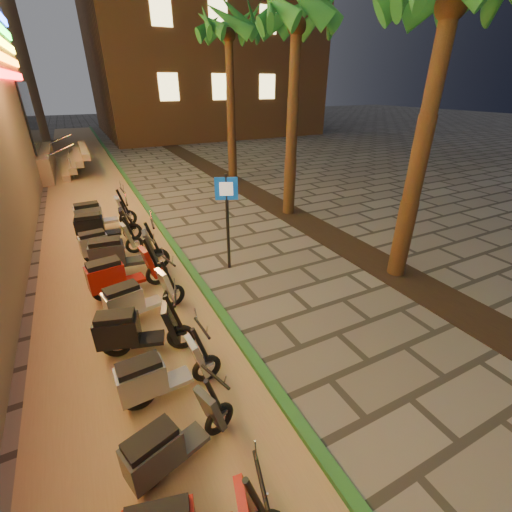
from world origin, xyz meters
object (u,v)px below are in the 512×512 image
scooter_4 (171,444)px  scooter_5 (159,376)px  scooter_8 (119,275)px  scooter_11 (101,227)px  pedestrian_sign (227,210)px  scooter_10 (104,243)px  scooter_6 (133,331)px  scooter_12 (98,215)px  scooter_7 (137,299)px  scooter_9 (120,254)px

scooter_4 → scooter_5: 1.10m
scooter_8 → scooter_11: bearing=83.4°
scooter_8 → pedestrian_sign: bearing=-5.9°
scooter_10 → scooter_5: bearing=-94.5°
scooter_6 → scooter_12: scooter_12 is taller
pedestrian_sign → scooter_7: (-2.43, -1.19, -1.06)m
scooter_4 → scooter_12: scooter_12 is taller
pedestrian_sign → scooter_6: (-2.65, -2.15, -1.06)m
scooter_4 → scooter_8: bearing=72.2°
scooter_4 → scooter_8: 4.30m
scooter_5 → scooter_9: (0.05, 4.17, 0.08)m
scooter_8 → scooter_9: bearing=72.3°
scooter_12 → scooter_9: bearing=-89.4°
scooter_7 → scooter_9: (-0.02, 2.04, 0.07)m
scooter_4 → scooter_11: bearing=72.9°
scooter_4 → scooter_11: size_ratio=0.84×
scooter_4 → scooter_11: scooter_11 is taller
pedestrian_sign → scooter_7: bearing=-130.8°
scooter_7 → scooter_11: (-0.27, 4.17, 0.05)m
scooter_11 → scooter_10: bearing=-85.6°
scooter_8 → scooter_9: 0.98m
scooter_7 → pedestrian_sign: bearing=13.8°
scooter_4 → scooter_9: 5.27m
scooter_9 → scooter_12: bearing=100.8°
pedestrian_sign → scooter_9: 2.78m
pedestrian_sign → scooter_10: size_ratio=1.51×
scooter_8 → scooter_12: (-0.06, 4.16, 0.03)m
scooter_9 → scooter_11: bearing=103.6°
scooter_5 → scooter_8: scooter_8 is taller
scooter_5 → scooter_8: bearing=88.3°
scooter_6 → scooter_11: size_ratio=0.91×
pedestrian_sign → scooter_9: size_ratio=1.31×
pedestrian_sign → scooter_5: size_ratio=1.56×
scooter_8 → scooter_12: scooter_12 is taller
scooter_4 → scooter_7: 3.22m
scooter_10 → scooter_11: bearing=82.1°
scooter_5 → scooter_9: size_ratio=0.84×
scooter_7 → scooter_11: scooter_11 is taller
scooter_9 → scooter_5: bearing=-83.9°
scooter_11 → scooter_4: bearing=-83.9°
scooter_7 → scooter_8: bearing=87.2°
scooter_12 → pedestrian_sign: bearing=-60.0°
scooter_4 → scooter_10: 6.29m
scooter_6 → scooter_11: scooter_11 is taller
scooter_5 → scooter_12: size_ratio=0.85×
scooter_10 → scooter_12: scooter_12 is taller
scooter_6 → scooter_7: size_ratio=1.00×
scooter_9 → scooter_12: scooter_9 is taller
scooter_6 → scooter_8: scooter_8 is taller
scooter_5 → scooter_12: bearing=87.6°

